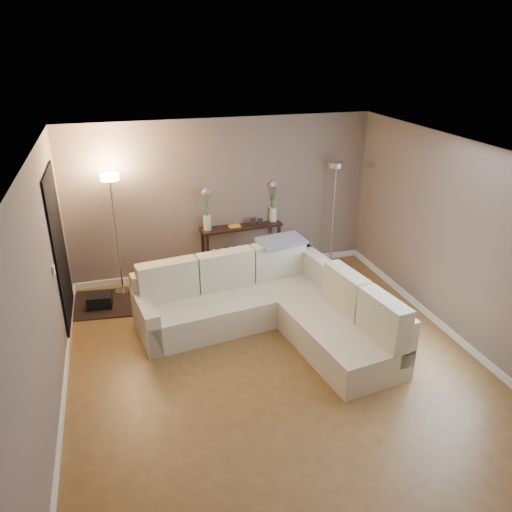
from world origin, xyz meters
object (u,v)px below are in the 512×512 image
object	(u,v)px
floor_lamp_lit	(114,211)
floor_lamp_unlit	(335,194)
sectional_sofa	(271,305)
console_table	(236,246)

from	to	relation	value
floor_lamp_lit	floor_lamp_unlit	xyz separation A→B (m)	(3.60, 0.03, -0.04)
sectional_sofa	console_table	size ratio (longest dim) A/B	2.21
console_table	floor_lamp_lit	xyz separation A→B (m)	(-1.93, -0.21, 0.87)
console_table	floor_lamp_unlit	world-z (taller)	floor_lamp_unlit
sectional_sofa	floor_lamp_lit	world-z (taller)	floor_lamp_lit
sectional_sofa	floor_lamp_lit	size ratio (longest dim) A/B	1.62
sectional_sofa	floor_lamp_unlit	size ratio (longest dim) A/B	1.67
sectional_sofa	floor_lamp_unlit	xyz separation A→B (m)	(1.66, 1.71, 0.95)
sectional_sofa	console_table	distance (m)	1.90
console_table	floor_lamp_lit	size ratio (longest dim) A/B	0.73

